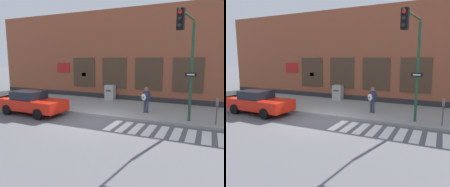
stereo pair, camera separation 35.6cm
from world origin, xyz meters
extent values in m
plane|color=#56565B|center=(0.00, 0.00, 0.00)|extent=(160.00, 160.00, 0.00)
cube|color=gray|center=(0.00, 3.75, 0.07)|extent=(28.00, 5.37, 0.15)
cube|color=brown|center=(0.00, 8.43, 3.84)|extent=(28.00, 4.00, 7.69)
cube|color=#28282B|center=(0.00, 6.41, 0.28)|extent=(28.00, 0.04, 0.55)
cube|color=#473323|center=(-4.49, 6.40, 2.39)|extent=(2.22, 0.06, 2.60)
cube|color=black|center=(-4.49, 6.39, 2.39)|extent=(2.10, 0.03, 2.48)
cube|color=#473323|center=(-1.50, 6.40, 2.39)|extent=(2.22, 0.06, 2.60)
cube|color=black|center=(-1.50, 6.39, 2.39)|extent=(2.10, 0.03, 2.48)
cube|color=#473323|center=(1.50, 6.40, 2.39)|extent=(2.22, 0.06, 2.60)
cube|color=black|center=(1.50, 6.39, 2.39)|extent=(2.10, 0.03, 2.48)
cube|color=#473323|center=(4.49, 6.40, 2.39)|extent=(2.22, 0.06, 2.60)
cube|color=black|center=(4.49, 6.39, 2.39)|extent=(2.10, 0.03, 2.48)
cube|color=red|center=(-6.74, 6.39, 2.76)|extent=(1.40, 0.04, 0.90)
cube|color=yellow|center=(-4.49, 6.38, 2.19)|extent=(0.44, 0.02, 0.30)
cube|color=silver|center=(1.32, -0.24, 0.01)|extent=(0.42, 1.90, 0.01)
cube|color=silver|center=(1.99, -0.24, 0.01)|extent=(0.42, 1.90, 0.01)
cube|color=silver|center=(2.66, -0.24, 0.01)|extent=(0.42, 1.90, 0.01)
cube|color=silver|center=(3.33, -0.24, 0.01)|extent=(0.42, 1.90, 0.01)
cube|color=silver|center=(4.00, -0.24, 0.01)|extent=(0.42, 1.90, 0.01)
cube|color=silver|center=(4.67, -0.24, 0.01)|extent=(0.42, 1.90, 0.01)
cube|color=silver|center=(5.34, -0.24, 0.01)|extent=(0.42, 1.90, 0.01)
cube|color=silver|center=(6.01, -0.24, 0.01)|extent=(0.42, 1.90, 0.01)
cube|color=silver|center=(6.68, -0.24, 0.01)|extent=(0.42, 1.90, 0.01)
cube|color=red|center=(-4.53, -0.08, 0.67)|extent=(4.67, 2.02, 0.68)
cube|color=black|center=(-4.78, -0.07, 1.27)|extent=(1.90, 1.65, 0.52)
cube|color=black|center=(-6.78, 0.01, 1.05)|extent=(0.17, 1.70, 0.08)
cube|color=silver|center=(-2.25, 0.40, 0.74)|extent=(0.07, 0.24, 0.12)
cube|color=red|center=(-6.76, 0.58, 0.74)|extent=(0.07, 0.24, 0.12)
cube|color=silver|center=(-2.29, -0.74, 0.74)|extent=(0.07, 0.24, 0.12)
cube|color=red|center=(-6.81, -0.56, 0.74)|extent=(0.07, 0.24, 0.12)
cylinder|color=black|center=(-3.16, 0.74, 0.33)|extent=(0.67, 0.27, 0.66)
cylinder|color=black|center=(-3.23, -1.00, 0.33)|extent=(0.67, 0.27, 0.66)
cylinder|color=black|center=(-5.83, 0.85, 0.33)|extent=(0.67, 0.27, 0.66)
cylinder|color=black|center=(-5.90, -0.90, 0.33)|extent=(0.67, 0.27, 0.66)
cylinder|color=#33384C|center=(2.43, 2.70, 0.55)|extent=(0.15, 0.15, 0.81)
cylinder|color=#33384C|center=(2.25, 2.73, 0.55)|extent=(0.15, 0.15, 0.81)
cube|color=navy|center=(2.34, 2.73, 1.25)|extent=(0.42, 0.31, 0.58)
sphere|color=#9E7051|center=(2.34, 2.73, 1.65)|extent=(0.22, 0.22, 0.22)
cylinder|color=olive|center=(2.34, 2.73, 1.71)|extent=(0.28, 0.28, 0.02)
cylinder|color=olive|center=(2.34, 2.73, 1.76)|extent=(0.18, 0.18, 0.09)
cylinder|color=navy|center=(2.55, 2.57, 1.21)|extent=(0.22, 0.52, 0.39)
cylinder|color=navy|center=(2.08, 2.69, 1.21)|extent=(0.22, 0.52, 0.39)
ellipsoid|color=silver|center=(2.22, 2.57, 1.18)|extent=(0.38, 0.21, 0.44)
cylinder|color=black|center=(2.20, 2.52, 1.18)|extent=(0.09, 0.03, 0.09)
cylinder|color=brown|center=(2.46, 2.49, 1.36)|extent=(0.46, 0.16, 0.34)
cylinder|color=#1E472D|center=(5.04, 1.87, 2.82)|extent=(0.15, 0.15, 5.35)
cylinder|color=#1E472D|center=(4.85, 0.37, 5.59)|extent=(0.48, 3.01, 0.09)
cube|color=black|center=(4.69, -0.83, 5.24)|extent=(0.33, 0.28, 0.88)
sphere|color=red|center=(4.67, -0.99, 5.51)|extent=(0.17, 0.17, 0.17)
sphere|color=black|center=(4.67, -0.99, 5.24)|extent=(0.17, 0.17, 0.17)
sphere|color=black|center=(4.67, -0.99, 4.98)|extent=(0.17, 0.17, 0.17)
cube|color=black|center=(5.03, 1.76, 2.75)|extent=(0.60, 0.11, 0.20)
cube|color=white|center=(5.03, 1.74, 2.75)|extent=(0.40, 0.06, 0.07)
cylinder|color=#47474C|center=(6.42, 1.66, 0.67)|extent=(0.06, 0.06, 1.05)
cube|color=slate|center=(6.42, 1.66, 1.35)|extent=(0.13, 0.10, 0.30)
sphere|color=slate|center=(6.42, 1.66, 1.53)|extent=(0.11, 0.11, 0.11)
cube|color=red|center=(6.42, 1.60, 1.30)|extent=(0.09, 0.01, 0.07)
cube|color=#ADADA8|center=(-1.68, 5.98, 0.77)|extent=(0.79, 0.68, 1.24)
cube|color=#4C4C4C|center=(-1.68, 5.63, 0.95)|extent=(0.47, 0.02, 0.16)
camera|label=1|loc=(5.93, -10.74, 3.58)|focal=35.00mm
camera|label=2|loc=(6.25, -10.59, 3.58)|focal=35.00mm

